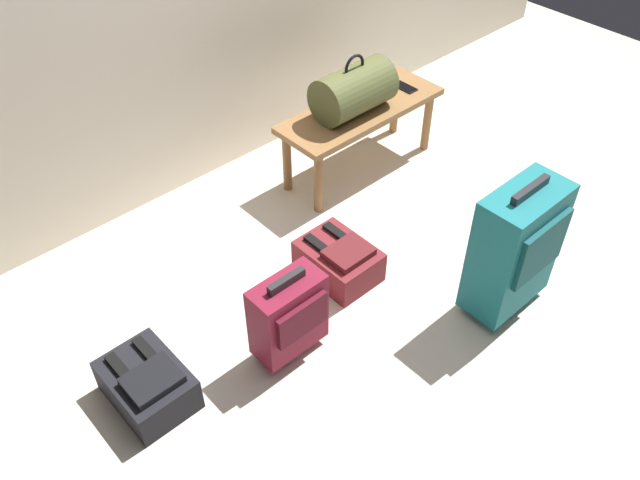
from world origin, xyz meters
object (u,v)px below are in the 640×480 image
backpack_maroon (339,260)px  cell_phone (405,87)px  duffel_bag_olive (354,90)px  suitcase_upright_teal (515,248)px  backpack_dark (148,384)px  bench (361,117)px  suitcase_small_burgundy (289,315)px

backpack_maroon → cell_phone: bearing=27.7°
duffel_bag_olive → suitcase_upright_teal: (-0.20, -1.22, -0.18)m
backpack_dark → backpack_maroon: 1.07m
bench → backpack_maroon: bench is taller
bench → suitcase_small_burgundy: suitcase_small_burgundy is taller
bench → cell_phone: (0.34, -0.02, 0.07)m
duffel_bag_olive → bench: bearing=0.0°
bench → suitcase_upright_teal: suitcase_upright_teal is taller
duffel_bag_olive → suitcase_upright_teal: 1.25m
suitcase_upright_teal → suitcase_small_burgundy: (-0.92, 0.46, -0.12)m
bench → duffel_bag_olive: (-0.07, -0.00, 0.20)m
suitcase_upright_teal → backpack_dark: bearing=156.4°
bench → duffel_bag_olive: bearing=-180.0°
duffel_bag_olive → backpack_maroon: (-0.63, -0.56, -0.45)m
bench → backpack_dark: size_ratio=2.63×
bench → suitcase_upright_teal: 1.25m
backpack_maroon → backpack_dark: bearing=179.9°
suitcase_small_burgundy → backpack_maroon: 0.55m
duffel_bag_olive → backpack_dark: duffel_bag_olive is taller
cell_phone → suitcase_upright_teal: 1.35m
bench → cell_phone: size_ratio=6.94×
cell_phone → suitcase_upright_teal: size_ratio=0.21×
backpack_dark → suitcase_upright_teal: bearing=-23.6°
cell_phone → suitcase_small_burgundy: (-1.52, -0.75, -0.18)m
suitcase_small_burgundy → duffel_bag_olive: bearing=34.3°
suitcase_small_burgundy → backpack_maroon: suitcase_small_burgundy is taller
suitcase_upright_teal → backpack_maroon: (-0.44, 0.66, -0.26)m
suitcase_upright_teal → suitcase_small_burgundy: size_ratio=1.52×
cell_phone → backpack_dark: (-2.11, -0.54, -0.32)m
duffel_bag_olive → backpack_maroon: size_ratio=1.16×
backpack_maroon → suitcase_upright_teal: bearing=-56.5°
bench → backpack_dark: (-1.77, -0.56, -0.25)m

